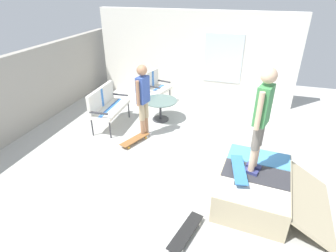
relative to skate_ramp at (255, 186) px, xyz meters
The scene contains 12 objects.
ground_plane 1.66m from the skate_ramp, 72.42° to the left, with size 12.00×12.00×0.10m, color #B2B2AD.
back_wall_cinderblock 5.62m from the skate_ramp, 84.93° to the left, with size 9.00×0.20×1.90m.
house_facade 4.87m from the skate_ramp, 25.46° to the left, with size 0.23×6.00×2.65m.
skate_ramp is the anchor object (origin of this frame).
patio_bench 4.09m from the skate_ramp, 65.52° to the left, with size 1.27×0.60×1.02m.
patio_chair_near_house 4.60m from the skate_ramp, 41.11° to the left, with size 0.72×0.67×1.02m.
patio_table 3.48m from the skate_ramp, 46.20° to the left, with size 0.90×0.90×0.57m.
person_watching 3.09m from the skate_ramp, 60.46° to the left, with size 0.47×0.29×1.75m.
person_skater 1.30m from the skate_ramp, 51.50° to the left, with size 0.46×0.31×1.76m.
skateboard_by_bench 2.92m from the skate_ramp, 67.93° to the left, with size 0.82×0.48×0.10m.
skateboard_spare 1.47m from the skate_ramp, 140.44° to the left, with size 0.82×0.39×0.10m.
skateboard_on_ramp 0.47m from the skate_ramp, 106.51° to the left, with size 0.82×0.34×0.10m.
Camera 1 is at (-4.34, -1.19, 3.31)m, focal length 28.86 mm.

